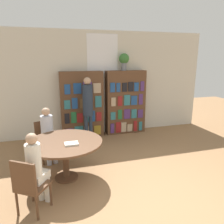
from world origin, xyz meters
TOP-DOWN VIEW (x-y plane):
  - ground_plane at (0.00, 0.00)m, footprint 16.00×16.00m
  - wall_back at (0.00, 3.69)m, footprint 6.40×0.07m
  - bookshelf_left at (-0.66, 3.50)m, footprint 1.19×0.34m
  - bookshelf_right at (0.66, 3.50)m, footprint 1.19×0.34m
  - flower_vase at (0.60, 3.50)m, footprint 0.30×0.30m
  - reading_table at (-1.33, 1.27)m, footprint 1.39×1.39m
  - chair_near_camera at (-1.91, 0.42)m, footprint 0.56×0.56m
  - chair_left_side at (-1.69, 2.25)m, footprint 0.51×0.51m
  - seated_reader_left at (-1.62, 2.08)m, footprint 0.35×0.40m
  - seated_reader_right at (-1.81, 0.57)m, footprint 0.36×0.39m
  - librarian_standing at (-0.58, 3.00)m, footprint 0.27×0.54m
  - open_book_on_table at (-1.23, 1.08)m, footprint 0.24×0.18m

SIDE VIEW (x-z plane):
  - ground_plane at x=0.00m, z-range 0.00..0.00m
  - chair_near_camera at x=-1.91m, z-range 0.05..0.92m
  - chair_left_side at x=-1.69m, z-range 0.05..0.92m
  - reading_table at x=-1.33m, z-range 0.27..1.02m
  - seated_reader_right at x=-1.81m, z-range 0.06..1.27m
  - seated_reader_left at x=-1.62m, z-range 0.08..1.30m
  - open_book_on_table at x=-1.23m, z-range 0.75..0.78m
  - bookshelf_left at x=-0.66m, z-range 0.00..1.88m
  - bookshelf_right at x=0.66m, z-range 0.00..1.88m
  - librarian_standing at x=-0.58m, z-range 0.19..1.95m
  - wall_back at x=0.00m, z-range 0.01..3.01m
  - flower_vase at x=0.60m, z-range 1.94..2.43m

